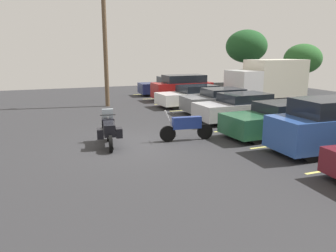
# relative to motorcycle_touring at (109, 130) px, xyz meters

# --- Properties ---
(ground) EXTENTS (44.00, 44.00, 0.10)m
(ground) POSITION_rel_motorcycle_touring_xyz_m (0.12, 0.91, -0.69)
(ground) COLOR #2D2D30
(motorcycle_touring) EXTENTS (2.24, 0.99, 1.36)m
(motorcycle_touring) POSITION_rel_motorcycle_touring_xyz_m (0.00, 0.00, 0.00)
(motorcycle_touring) COLOR black
(motorcycle_touring) RESTS_ON ground
(motorcycle_second) EXTENTS (0.62, 2.28, 1.31)m
(motorcycle_second) POSITION_rel_motorcycle_touring_xyz_m (0.40, 3.13, -0.05)
(motorcycle_second) COLOR black
(motorcycle_second) RESTS_ON ground
(parking_stripes) EXTENTS (25.68, 4.68, 0.01)m
(parking_stripes) POSITION_rel_motorcycle_touring_xyz_m (-1.88, 7.27, -0.64)
(parking_stripes) COLOR #EAE066
(parking_stripes) RESTS_ON ground
(car_navy) EXTENTS (1.95, 4.75, 1.55)m
(car_navy) POSITION_rel_motorcycle_touring_xyz_m (-13.46, 7.62, 0.10)
(car_navy) COLOR navy
(car_navy) RESTS_ON ground
(car_red) EXTENTS (1.86, 4.44, 1.89)m
(car_red) POSITION_rel_motorcycle_touring_xyz_m (-10.31, 7.61, 0.31)
(car_red) COLOR maroon
(car_red) RESTS_ON ground
(car_white) EXTENTS (2.24, 4.93, 1.40)m
(car_white) POSITION_rel_motorcycle_touring_xyz_m (-7.47, 7.19, 0.05)
(car_white) COLOR white
(car_white) RESTS_ON ground
(car_grey) EXTENTS (2.06, 4.30, 1.47)m
(car_grey) POSITION_rel_motorcycle_touring_xyz_m (-4.54, 7.48, 0.10)
(car_grey) COLOR slate
(car_grey) RESTS_ON ground
(car_silver) EXTENTS (2.07, 4.78, 1.47)m
(car_silver) POSITION_rel_motorcycle_touring_xyz_m (-2.13, 7.38, 0.09)
(car_silver) COLOR #B7B7BC
(car_silver) RESTS_ON ground
(car_green) EXTENTS (2.12, 4.66, 1.46)m
(car_green) POSITION_rel_motorcycle_touring_xyz_m (1.05, 7.09, 0.06)
(car_green) COLOR #235638
(car_green) RESTS_ON ground
(car_blue) EXTENTS (1.94, 4.93, 1.98)m
(car_blue) POSITION_rel_motorcycle_touring_xyz_m (3.71, 7.60, 0.35)
(car_blue) COLOR #2D519E
(car_blue) RESTS_ON ground
(box_truck) EXTENTS (2.84, 6.27, 3.03)m
(box_truck) POSITION_rel_motorcycle_touring_xyz_m (-7.54, 13.31, 0.94)
(box_truck) COLOR silver
(box_truck) RESTS_ON ground
(utility_pole) EXTENTS (0.65, 1.75, 9.06)m
(utility_pole) POSITION_rel_motorcycle_touring_xyz_m (-9.50, 1.76, 4.02)
(utility_pole) COLOR brown
(utility_pole) RESTS_ON ground
(tree_far_left) EXTENTS (3.35, 3.35, 4.29)m
(tree_far_left) POSITION_rel_motorcycle_touring_xyz_m (-11.52, 20.04, 2.29)
(tree_far_left) COLOR #4C3823
(tree_far_left) RESTS_ON ground
(tree_left) EXTENTS (4.52, 4.52, 5.94)m
(tree_left) POSITION_rel_motorcycle_touring_xyz_m (-19.22, 19.16, 3.50)
(tree_left) COLOR #4C3823
(tree_left) RESTS_ON ground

